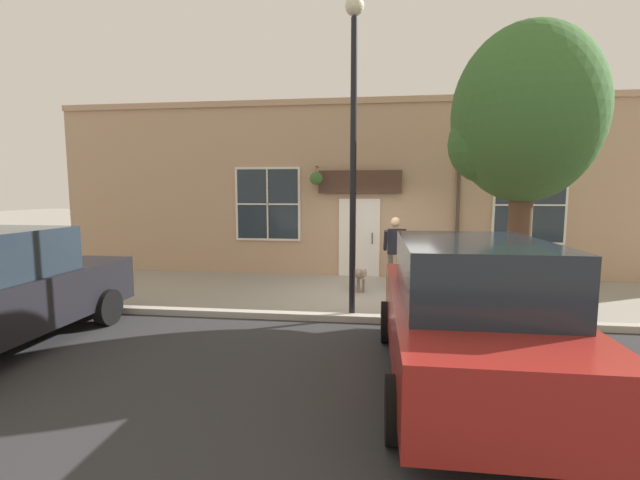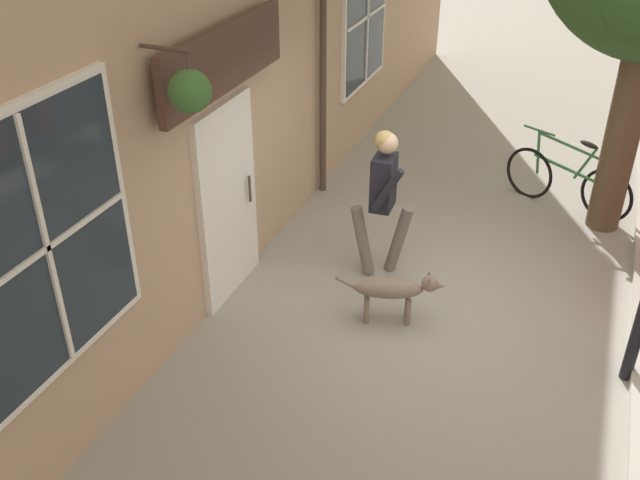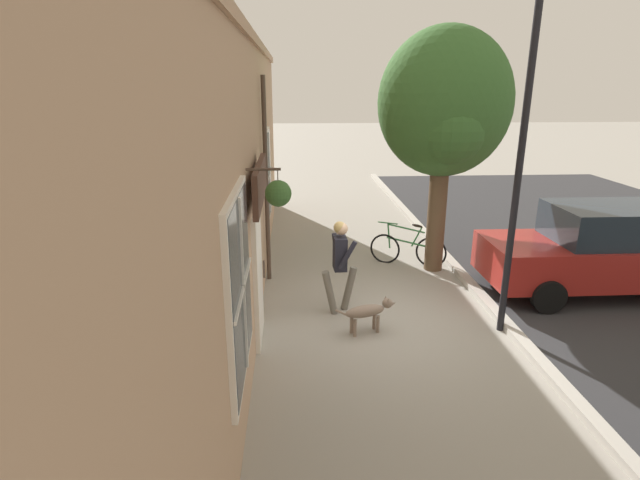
% 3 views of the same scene
% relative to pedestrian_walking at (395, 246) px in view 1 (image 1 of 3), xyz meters
% --- Properties ---
extents(ground_plane, '(90.00, 90.00, 0.00)m').
position_rel_pedestrian_walking_xyz_m(ground_plane, '(0.78, -0.40, -1.02)').
color(ground_plane, gray).
extents(curb_and_road, '(10.10, 28.00, 0.12)m').
position_rel_pedestrian_walking_xyz_m(curb_and_road, '(6.62, -0.40, -1.00)').
color(curb_and_road, '#B2ADA3').
rests_on(curb_and_road, ground_plane).
extents(storefront_facade, '(0.95, 18.00, 4.74)m').
position_rel_pedestrian_walking_xyz_m(storefront_facade, '(-1.56, -0.39, 1.36)').
color(storefront_facade, tan).
rests_on(storefront_facade, ground_plane).
extents(pedestrian_walking, '(0.67, 0.55, 1.70)m').
position_rel_pedestrian_walking_xyz_m(pedestrian_walking, '(0.00, 0.00, 0.00)').
color(pedestrian_walking, '#6B665B').
rests_on(pedestrian_walking, ground_plane).
extents(dog_on_leash, '(1.07, 0.42, 0.58)m').
position_rel_pedestrian_walking_xyz_m(dog_on_leash, '(0.40, -0.83, -0.64)').
color(dog_on_leash, '#7F6B5B').
rests_on(dog_on_leash, ground_plane).
extents(street_tree_by_curb, '(2.72, 2.50, 5.10)m').
position_rel_pedestrian_walking_xyz_m(street_tree_by_curb, '(2.29, 1.97, 2.48)').
color(street_tree_by_curb, brown).
rests_on(street_tree_by_curb, ground_plane).
extents(leaning_bicycle, '(1.64, 0.67, 1.00)m').
position_rel_pedestrian_walking_xyz_m(leaning_bicycle, '(1.78, 2.37, -0.64)').
color(leaning_bicycle, black).
rests_on(leaning_bicycle, ground_plane).
extents(parked_car_mid_block, '(4.30, 1.94, 1.75)m').
position_rel_pedestrian_walking_xyz_m(parked_car_mid_block, '(5.14, 0.60, -0.14)').
color(parked_car_mid_block, maroon).
rests_on(parked_car_mid_block, ground_plane).
extents(street_lamp, '(0.32, 0.32, 5.52)m').
position_rel_pedestrian_walking_xyz_m(street_lamp, '(2.64, -0.87, 2.52)').
color(street_lamp, black).
rests_on(street_lamp, ground_plane).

